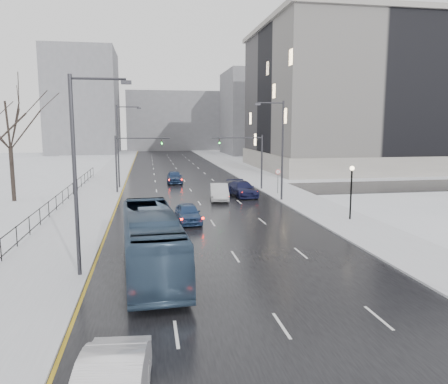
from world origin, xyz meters
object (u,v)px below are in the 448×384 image
lamppost_r_mid (351,185)px  no_uturn_sign (278,174)px  streetlight_l_near (79,166)px  bus (151,241)px  streetlight_l_far (120,142)px  sedan_right_far (242,189)px  sedan_center_near (188,213)px  sedan_center_far (175,177)px  mast_signal_left (126,157)px  streetlight_r_mid (280,146)px  tree_park_e (14,202)px  sedan_right_near (219,192)px  mast_signal_right (253,156)px

lamppost_r_mid → no_uturn_sign: lamppost_r_mid is taller
streetlight_l_near → bus: (3.37, 0.24, -3.97)m
streetlight_l_far → bus: size_ratio=0.87×
sedan_right_far → sedan_center_near: bearing=-127.2°
no_uturn_sign → bus: 27.59m
streetlight_l_near → sedan_center_far: 36.51m
mast_signal_left → bus: mast_signal_left is taller
lamppost_r_mid → no_uturn_sign: 14.13m
streetlight_r_mid → sedan_center_near: size_ratio=2.26×
streetlight_r_mid → bus: 23.97m
tree_park_e → no_uturn_sign: (27.40, 0.00, 2.30)m
mast_signal_left → bus: size_ratio=0.56×
streetlight_l_near → streetlight_l_far: size_ratio=1.00×
sedan_center_near → sedan_right_far: sedan_right_far is taller
lamppost_r_mid → sedan_right_far: (-5.92, 13.47, -2.10)m
tree_park_e → sedan_center_far: tree_park_e is taller
tree_park_e → no_uturn_sign: bearing=0.0°
lamppost_r_mid → mast_signal_left: size_ratio=0.66×
streetlight_l_far → tree_park_e: bearing=-141.4°
streetlight_l_near → mast_signal_left: bearing=88.3°
tree_park_e → sedan_right_far: size_ratio=2.44×
streetlight_l_near → lamppost_r_mid: bearing=27.6°
streetlight_l_far → sedan_right_near: bearing=-45.5°
mast_signal_left → sedan_right_far: bearing=-20.0°
streetlight_l_far → sedan_right_far: 16.46m
mast_signal_left → sedan_right_far: 13.60m
mast_signal_right → mast_signal_left: size_ratio=1.00×
no_uturn_sign → lamppost_r_mid: bearing=-82.7°
streetlight_l_near → sedan_center_far: streetlight_l_near is taller
tree_park_e → bus: 27.33m
mast_signal_right → mast_signal_left: 14.65m
streetlight_l_far → sedan_right_near: size_ratio=1.96×
sedan_right_near → sedan_center_far: sedan_right_near is taller
bus → tree_park_e: bearing=115.9°
streetlight_l_far → mast_signal_left: 4.36m
streetlight_l_far → bus: bearing=-83.9°
streetlight_l_far → sedan_right_far: size_ratio=1.81×
streetlight_l_near → sedan_right_far: streetlight_l_near is taller
no_uturn_sign → sedan_right_far: size_ratio=0.49×
streetlight_l_near → sedan_center_far: (6.68, 35.58, -4.75)m
streetlight_r_mid → no_uturn_sign: 5.30m
no_uturn_sign → sedan_right_near: 7.58m
streetlight_l_near → sedan_right_far: (13.25, 23.47, -4.78)m
mast_signal_left → sedan_center_far: size_ratio=1.34×
streetlight_r_mid → sedan_center_near: 14.01m
lamppost_r_mid → mast_signal_right: bearing=101.5°
streetlight_l_near → sedan_right_near: (10.38, 21.44, -4.74)m
sedan_center_near → sedan_right_near: sedan_right_near is taller
streetlight_l_far → sedan_center_near: (6.29, -20.50, -4.83)m
tree_park_e → sedan_right_near: bearing=-7.1°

